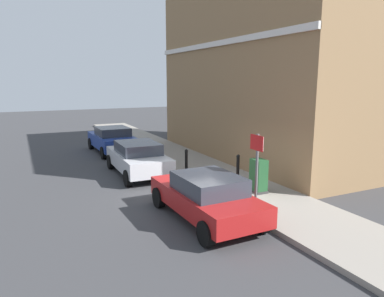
# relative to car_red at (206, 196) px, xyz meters

# --- Properties ---
(ground) EXTENTS (80.00, 80.00, 0.00)m
(ground) POSITION_rel_car_red_xyz_m (0.65, 1.92, -0.70)
(ground) COLOR #38383A
(sidewalk) EXTENTS (2.72, 30.00, 0.15)m
(sidewalk) POSITION_rel_car_red_xyz_m (2.49, 7.92, -0.63)
(sidewalk) COLOR gray
(sidewalk) RESTS_ON ground
(corner_building) EXTENTS (6.45, 12.64, 8.63)m
(corner_building) POSITION_rel_car_red_xyz_m (7.03, 6.24, 3.61)
(corner_building) COLOR olive
(corner_building) RESTS_ON ground
(car_red) EXTENTS (1.96, 4.17, 1.34)m
(car_red) POSITION_rel_car_red_xyz_m (0.00, 0.00, 0.00)
(car_red) COLOR maroon
(car_red) RESTS_ON ground
(car_silver) EXTENTS (1.96, 4.16, 1.39)m
(car_silver) POSITION_rel_car_red_xyz_m (-0.26, 5.63, 0.03)
(car_silver) COLOR #B7B7BC
(car_silver) RESTS_ON ground
(car_blue) EXTENTS (2.04, 4.19, 1.41)m
(car_blue) POSITION_rel_car_red_xyz_m (-0.09, 10.85, 0.03)
(car_blue) COLOR navy
(car_blue) RESTS_ON ground
(utility_cabinet) EXTENTS (0.46, 0.61, 1.15)m
(utility_cabinet) POSITION_rel_car_red_xyz_m (2.60, 1.08, -0.02)
(utility_cabinet) COLOR #1E4C28
(utility_cabinet) RESTS_ON sidewalk
(bollard_near_cabinet) EXTENTS (0.14, 0.14, 1.04)m
(bollard_near_cabinet) POSITION_rel_car_red_xyz_m (2.70, 2.53, 0.00)
(bollard_near_cabinet) COLOR black
(bollard_near_cabinet) RESTS_ON sidewalk
(bollard_far_kerb) EXTENTS (0.14, 0.14, 1.04)m
(bollard_far_kerb) POSITION_rel_car_red_xyz_m (1.38, 4.32, 0.00)
(bollard_far_kerb) COLOR black
(bollard_far_kerb) RESTS_ON sidewalk
(street_sign) EXTENTS (0.08, 0.60, 2.30)m
(street_sign) POSITION_rel_car_red_xyz_m (1.40, -0.42, 0.96)
(street_sign) COLOR #59595B
(street_sign) RESTS_ON sidewalk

